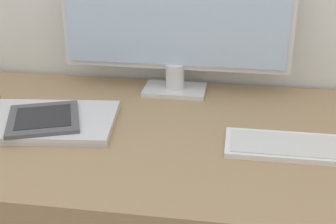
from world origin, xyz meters
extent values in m
cube|color=silver|center=(0.03, 0.46, 0.76)|extent=(0.17, 0.11, 0.01)
cylinder|color=silver|center=(0.03, 0.46, 0.80)|extent=(0.05, 0.05, 0.07)
cube|color=silver|center=(0.03, 0.46, 0.99)|extent=(0.61, 0.01, 0.34)
cube|color=#ADC6E5|center=(0.03, 0.45, 0.99)|extent=(0.58, 0.01, 0.31)
cube|color=silver|center=(0.34, 0.17, 0.76)|extent=(0.33, 0.12, 0.01)
cube|color=silver|center=(0.34, 0.17, 0.77)|extent=(0.31, 0.10, 0.00)
cube|color=#BCBCC1|center=(-0.25, 0.20, 0.76)|extent=(0.35, 0.25, 0.01)
cube|color=silver|center=(-0.25, 0.20, 0.77)|extent=(0.35, 0.25, 0.01)
cube|color=#4C4C51|center=(-0.24, 0.19, 0.78)|extent=(0.21, 0.21, 0.01)
cube|color=black|center=(-0.24, 0.19, 0.79)|extent=(0.16, 0.16, 0.00)
camera|label=1|loc=(0.19, -0.73, 1.23)|focal=50.00mm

